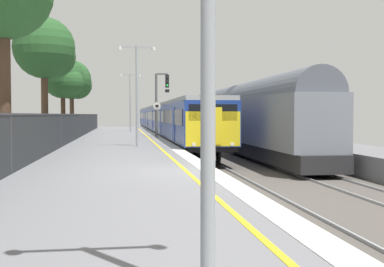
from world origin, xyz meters
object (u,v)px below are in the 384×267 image
at_px(freight_train_adjacent_track, 221,116).
at_px(signal_gantry, 160,97).
at_px(background_tree_back, 64,79).
at_px(platform_lamp_far, 130,98).
at_px(background_tree_right, 73,81).
at_px(background_tree_left, 47,51).
at_px(platform_lamp_mid, 137,87).
at_px(speed_limit_sign, 157,115).
at_px(commuter_train_at_platform, 163,119).

height_order(freight_train_adjacent_track, signal_gantry, signal_gantry).
bearing_deg(background_tree_back, platform_lamp_far, 70.70).
xyz_separation_m(freight_train_adjacent_track, signal_gantry, (-5.47, -3.05, 1.45)).
bearing_deg(background_tree_right, background_tree_left, -90.07).
bearing_deg(platform_lamp_mid, background_tree_back, 119.11).
relative_size(signal_gantry, background_tree_back, 0.85).
bearing_deg(speed_limit_sign, background_tree_back, -173.30).
bearing_deg(signal_gantry, background_tree_back, -156.73).
height_order(platform_lamp_mid, background_tree_back, background_tree_back).
xyz_separation_m(signal_gantry, background_tree_left, (-7.37, -7.52, 2.49)).
height_order(commuter_train_at_platform, speed_limit_sign, commuter_train_at_platform).
bearing_deg(background_tree_left, commuter_train_at_platform, 69.06).
bearing_deg(platform_lamp_mid, speed_limit_sign, 79.54).
bearing_deg(background_tree_left, background_tree_right, 89.93).
relative_size(background_tree_left, background_tree_back, 1.30).
relative_size(speed_limit_sign, background_tree_left, 0.35).
bearing_deg(background_tree_right, platform_lamp_far, 22.96).
distance_m(signal_gantry, background_tree_right, 11.33).
height_order(speed_limit_sign, background_tree_left, background_tree_left).
xyz_separation_m(commuter_train_at_platform, platform_lamp_mid, (-3.57, -27.11, 1.95)).
relative_size(platform_lamp_far, background_tree_right, 0.85).
bearing_deg(freight_train_adjacent_track, signal_gantry, -150.86).
xyz_separation_m(signal_gantry, speed_limit_sign, (-0.38, -2.19, -1.39)).
relative_size(freight_train_adjacent_track, background_tree_right, 6.58).
height_order(speed_limit_sign, background_tree_right, background_tree_right).
bearing_deg(platform_lamp_mid, platform_lamp_far, 90.00).
bearing_deg(background_tree_right, background_tree_back, -87.60).
distance_m(commuter_train_at_platform, platform_lamp_far, 6.42).
relative_size(platform_lamp_mid, platform_lamp_far, 0.95).
xyz_separation_m(freight_train_adjacent_track, background_tree_back, (-12.35, -6.01, 2.59)).
xyz_separation_m(platform_lamp_mid, background_tree_right, (-5.25, 19.98, 1.55)).
relative_size(freight_train_adjacent_track, platform_lamp_far, 7.70).
relative_size(platform_lamp_far, background_tree_back, 0.99).
bearing_deg(platform_lamp_mid, freight_train_adjacent_track, 62.55).
xyz_separation_m(background_tree_left, background_tree_back, (0.50, 4.56, -1.36)).
height_order(freight_train_adjacent_track, platform_lamp_far, platform_lamp_far).
bearing_deg(background_tree_left, platform_lamp_far, 73.84).
xyz_separation_m(freight_train_adjacent_track, platform_lamp_far, (-7.57, 7.62, 1.75)).
height_order(platform_lamp_mid, background_tree_left, background_tree_left).
xyz_separation_m(speed_limit_sign, background_tree_left, (-7.00, -5.33, 3.88)).
bearing_deg(background_tree_left, background_tree_back, 83.75).
height_order(signal_gantry, speed_limit_sign, signal_gantry).
distance_m(freight_train_adjacent_track, platform_lamp_mid, 16.51).
bearing_deg(background_tree_right, platform_lamp_mid, -75.27).
relative_size(commuter_train_at_platform, freight_train_adjacent_track, 1.39).
distance_m(commuter_train_at_platform, background_tree_left, 25.11).
height_order(speed_limit_sign, background_tree_back, background_tree_back).
height_order(signal_gantry, platform_lamp_far, platform_lamp_far).
distance_m(speed_limit_sign, background_tree_left, 9.61).
relative_size(signal_gantry, platform_lamp_mid, 0.90).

